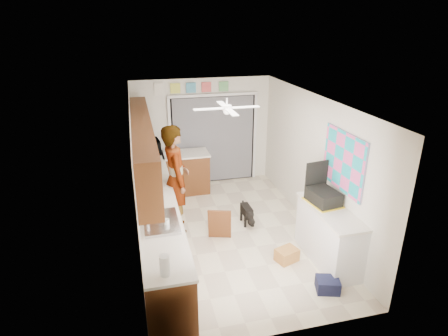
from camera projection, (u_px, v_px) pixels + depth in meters
floor at (229, 233)px, 7.00m from camera, size 5.00×5.00×0.00m
ceiling at (230, 100)px, 6.08m from camera, size 5.00×5.00×0.00m
wall_back at (203, 132)px, 8.80m from camera, size 3.20×0.00×3.20m
wall_front at (284, 251)px, 4.28m from camera, size 3.20×0.00×3.20m
wall_left at (136, 180)px, 6.18m from camera, size 0.00×5.00×5.00m
wall_right at (313, 163)px, 6.89m from camera, size 0.00×5.00×5.00m
left_base_cabinets at (157, 220)px, 6.55m from camera, size 0.60×4.80×0.90m
left_countertop at (156, 196)px, 6.38m from camera, size 0.62×4.80×0.04m
upper_cabinets at (143, 144)px, 6.20m from camera, size 0.32×4.00×0.80m
sink_basin at (161, 223)px, 5.46m from camera, size 0.50×0.76×0.06m
faucet at (147, 218)px, 5.38m from camera, size 0.03×0.03×0.22m
peninsula_base at (186, 173)px, 8.53m from camera, size 1.00×0.60×0.90m
peninsula_top at (185, 154)px, 8.36m from camera, size 1.04×0.64×0.04m
back_opening_recess at (213, 140)px, 8.90m from camera, size 2.00×0.06×2.10m
curtain_panel at (214, 140)px, 8.86m from camera, size 1.90×0.03×2.05m
door_trim_left at (171, 143)px, 8.64m from camera, size 0.06×0.04×2.10m
door_trim_right at (255, 137)px, 9.10m from camera, size 0.06×0.04×2.10m
door_trim_head at (213, 95)px, 8.48m from camera, size 2.10×0.04×0.06m
header_frame_0 at (175, 88)px, 8.25m from camera, size 0.22×0.02×0.22m
header_frame_1 at (191, 88)px, 8.32m from camera, size 0.22×0.02×0.22m
header_frame_2 at (206, 87)px, 8.40m from camera, size 0.22×0.02×0.22m
header_frame_3 at (224, 86)px, 8.49m from camera, size 0.22×0.02×0.22m
route66_sign at (159, 89)px, 8.17m from camera, size 0.22×0.02×0.26m
right_counter_base at (328, 236)px, 6.05m from camera, size 0.50×1.40×0.90m
right_counter_top at (331, 211)px, 5.87m from camera, size 0.54×1.44×0.04m
abstract_painting at (343, 162)px, 5.84m from camera, size 0.03×1.15×0.95m
ceiling_fan at (227, 108)px, 6.32m from camera, size 1.14×1.14×0.24m
microwave at (151, 147)px, 8.30m from camera, size 0.43×0.57×0.29m
soap_bottle at (150, 183)px, 6.50m from camera, size 0.12×0.12×0.27m
jar_b at (167, 223)px, 5.36m from camera, size 0.09×0.09×0.12m
paper_towel_roll at (165, 265)px, 4.32m from camera, size 0.14×0.14×0.26m
suitcase at (323, 197)px, 6.03m from camera, size 0.46×0.57×0.22m
suitcase_rim at (323, 203)px, 6.07m from camera, size 0.52×0.64×0.02m
suitcase_lid at (317, 176)px, 6.20m from camera, size 0.42×0.09×0.50m
cardboard_box at (287, 255)px, 6.15m from camera, size 0.41×0.36×0.22m
navy_crate at (328, 285)px, 5.47m from camera, size 0.39×0.36×0.20m
cabinet_door_panel at (220, 224)px, 6.68m from camera, size 0.44×0.27×0.61m
man at (176, 179)px, 6.79m from camera, size 0.53×0.77×2.03m
dog at (247, 214)px, 7.25m from camera, size 0.23×0.53×0.41m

